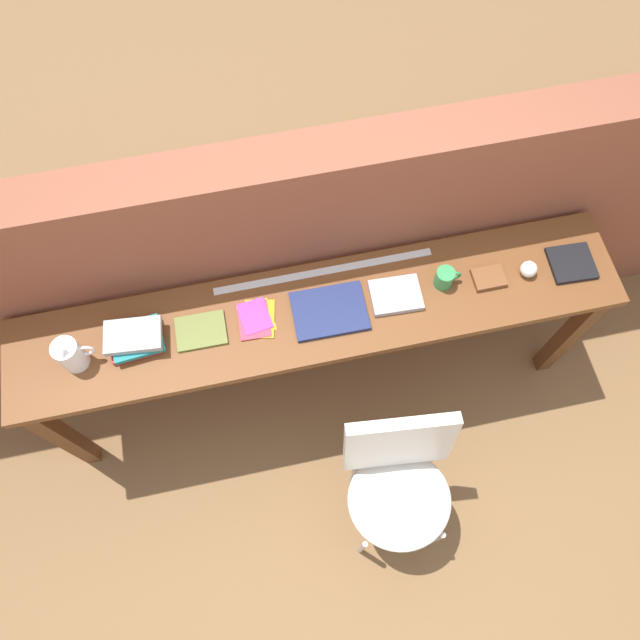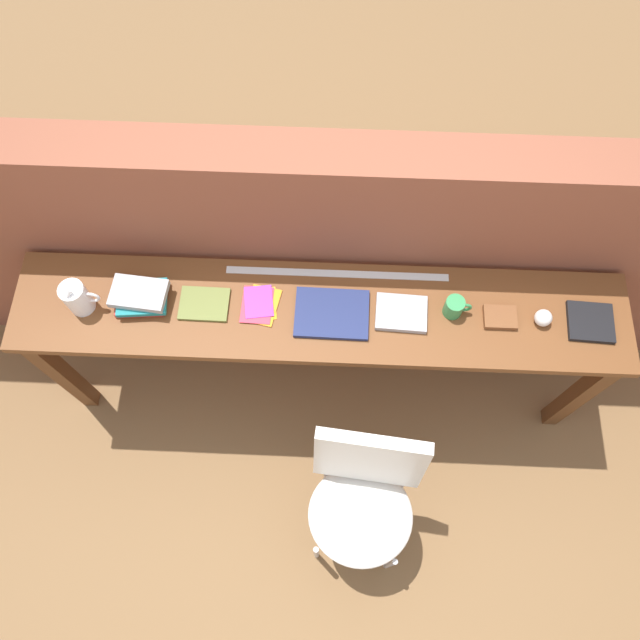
# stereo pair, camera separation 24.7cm
# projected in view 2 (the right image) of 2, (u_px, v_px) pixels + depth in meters

# --- Properties ---
(ground_plane) EXTENTS (40.00, 40.00, 0.00)m
(ground_plane) POSITION_uv_depth(u_px,v_px,m) (318.00, 435.00, 3.19)
(ground_plane) COLOR brown
(brick_wall_back) EXTENTS (6.00, 0.20, 1.45)m
(brick_wall_back) POSITION_uv_depth(u_px,v_px,m) (324.00, 256.00, 2.79)
(brick_wall_back) COLOR brown
(brick_wall_back) RESTS_ON ground
(sideboard) EXTENTS (2.50, 0.44, 0.88)m
(sideboard) POSITION_uv_depth(u_px,v_px,m) (320.00, 324.00, 2.64)
(sideboard) COLOR brown
(sideboard) RESTS_ON ground
(chair_white_moulded) EXTENTS (0.48, 0.49, 0.89)m
(chair_white_moulded) POSITION_uv_depth(u_px,v_px,m) (363.00, 496.00, 2.56)
(chair_white_moulded) COLOR silver
(chair_white_moulded) RESTS_ON ground
(pitcher_white) EXTENTS (0.14, 0.10, 0.18)m
(pitcher_white) POSITION_uv_depth(u_px,v_px,m) (77.00, 298.00, 2.44)
(pitcher_white) COLOR white
(pitcher_white) RESTS_ON sideboard
(book_stack_leftmost) EXTENTS (0.23, 0.18, 0.08)m
(book_stack_leftmost) POSITION_uv_depth(u_px,v_px,m) (140.00, 297.00, 2.49)
(book_stack_leftmost) COLOR red
(book_stack_leftmost) RESTS_ON sideboard
(magazine_cycling) EXTENTS (0.20, 0.15, 0.01)m
(magazine_cycling) POSITION_uv_depth(u_px,v_px,m) (204.00, 304.00, 2.51)
(magazine_cycling) COLOR olive
(magazine_cycling) RESTS_ON sideboard
(pamphlet_pile_colourful) EXTENTS (0.16, 0.19, 0.01)m
(pamphlet_pile_colourful) POSITION_uv_depth(u_px,v_px,m) (260.00, 304.00, 2.51)
(pamphlet_pile_colourful) COLOR yellow
(pamphlet_pile_colourful) RESTS_ON sideboard
(book_open_centre) EXTENTS (0.30, 0.22, 0.02)m
(book_open_centre) POSITION_uv_depth(u_px,v_px,m) (332.00, 314.00, 2.49)
(book_open_centre) COLOR navy
(book_open_centre) RESTS_ON sideboard
(book_grey_hardcover) EXTENTS (0.21, 0.17, 0.03)m
(book_grey_hardcover) POSITION_uv_depth(u_px,v_px,m) (401.00, 313.00, 2.49)
(book_grey_hardcover) COLOR #9E9EA3
(book_grey_hardcover) RESTS_ON sideboard
(mug) EXTENTS (0.11, 0.08, 0.09)m
(mug) POSITION_uv_depth(u_px,v_px,m) (454.00, 307.00, 2.46)
(mug) COLOR #338C4C
(mug) RESTS_ON sideboard
(leather_journal_brown) EXTENTS (0.13, 0.10, 0.02)m
(leather_journal_brown) POSITION_uv_depth(u_px,v_px,m) (500.00, 317.00, 2.48)
(leather_journal_brown) COLOR brown
(leather_journal_brown) RESTS_ON sideboard
(sports_ball_small) EXTENTS (0.07, 0.07, 0.07)m
(sports_ball_small) POSITION_uv_depth(u_px,v_px,m) (543.00, 318.00, 2.46)
(sports_ball_small) COLOR silver
(sports_ball_small) RESTS_ON sideboard
(book_repair_rightmost) EXTENTS (0.19, 0.18, 0.02)m
(book_repair_rightmost) POSITION_uv_depth(u_px,v_px,m) (590.00, 322.00, 2.48)
(book_repair_rightmost) COLOR black
(book_repair_rightmost) RESTS_ON sideboard
(ruler_metal_back_edge) EXTENTS (0.92, 0.03, 0.00)m
(ruler_metal_back_edge) POSITION_uv_depth(u_px,v_px,m) (337.00, 274.00, 2.57)
(ruler_metal_back_edge) COLOR silver
(ruler_metal_back_edge) RESTS_ON sideboard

